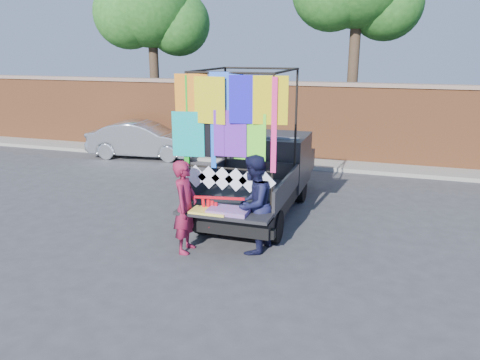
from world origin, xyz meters
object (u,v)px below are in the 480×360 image
(woman, at_px, (185,207))
(man, at_px, (254,204))
(sedan, at_px, (144,140))
(pickup_truck, at_px, (265,172))

(woman, height_order, man, man)
(sedan, bearing_deg, pickup_truck, -132.36)
(woman, bearing_deg, man, -77.93)
(pickup_truck, distance_m, sedan, 6.49)
(sedan, distance_m, woman, 8.13)
(pickup_truck, bearing_deg, man, -79.51)
(pickup_truck, bearing_deg, sedan, 144.91)
(sedan, distance_m, man, 8.58)
(pickup_truck, height_order, man, pickup_truck)
(woman, xyz_separation_m, man, (1.19, 0.37, 0.06))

